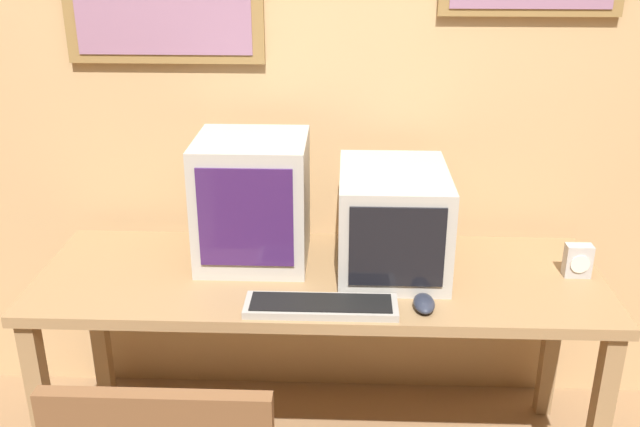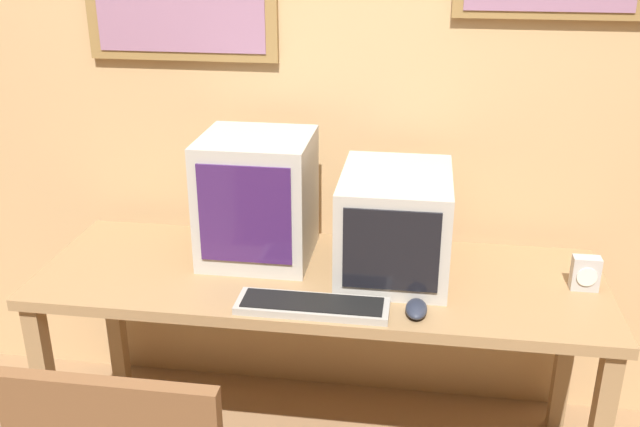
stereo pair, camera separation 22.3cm
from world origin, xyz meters
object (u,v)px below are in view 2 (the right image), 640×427
Objects in this scene: monitor_left at (258,198)px; desk_clock at (585,273)px; keyboard_main at (312,306)px; mouse_near_keyboard at (416,309)px; monitor_right at (395,223)px.

desk_clock is at bearing -4.97° from monitor_left.
monitor_left reaches higher than keyboard_main.
mouse_near_keyboard is at bearing 3.06° from keyboard_main.
keyboard_main is at bearing -162.96° from desk_clock.
monitor_right reaches higher than mouse_near_keyboard.
keyboard_main is at bearing -176.94° from mouse_near_keyboard.
mouse_near_keyboard is 1.05× the size of desk_clock.
desk_clock is (0.81, 0.25, 0.04)m from keyboard_main.
mouse_near_keyboard is 0.56m from desk_clock.
monitor_left is at bearing 175.03° from desk_clock.
desk_clock is (0.59, -0.05, -0.11)m from monitor_right.
monitor_right is at bearing 106.39° from mouse_near_keyboard.
monitor_right is 1.01× the size of keyboard_main.
monitor_left is 3.90× the size of desk_clock.
keyboard_main is 0.85m from desk_clock.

